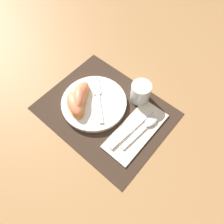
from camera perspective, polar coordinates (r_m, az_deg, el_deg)
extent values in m
plane|color=#A37547|center=(0.79, -1.75, 0.21)|extent=(3.00, 3.00, 0.00)
cube|color=#38281E|center=(0.79, -1.76, 0.29)|extent=(0.45, 0.35, 0.00)
cylinder|color=white|center=(0.80, -4.72, 2.44)|extent=(0.24, 0.24, 0.02)
cylinder|color=silver|center=(0.79, 7.45, 5.15)|extent=(0.07, 0.07, 0.08)
cylinder|color=yellow|center=(0.81, 7.28, 4.24)|extent=(0.06, 0.06, 0.03)
cube|color=silver|center=(0.75, 6.26, -4.84)|extent=(0.11, 0.25, 0.00)
cube|color=silver|center=(0.73, 1.89, -7.28)|extent=(0.02, 0.08, 0.01)
cube|color=silver|center=(0.77, 7.40, -2.25)|extent=(0.03, 0.13, 0.01)
cube|color=silver|center=(0.73, 5.78, -6.66)|extent=(0.02, 0.12, 0.01)
ellipsoid|color=silver|center=(0.77, 10.20, -2.36)|extent=(0.04, 0.06, 0.01)
cube|color=silver|center=(0.77, -3.26, 0.91)|extent=(0.10, 0.09, 0.00)
cube|color=silver|center=(0.83, -4.06, 6.68)|extent=(0.07, 0.07, 0.00)
ellipsoid|color=#F7C656|center=(0.81, -8.18, 4.55)|extent=(0.08, 0.11, 0.01)
ellipsoid|color=#F4845B|center=(0.80, -8.30, 5.13)|extent=(0.07, 0.11, 0.04)
ellipsoid|color=#F7C656|center=(0.80, -8.42, 3.60)|extent=(0.11, 0.13, 0.01)
ellipsoid|color=#F4845B|center=(0.79, -8.57, 4.27)|extent=(0.10, 0.12, 0.04)
ellipsoid|color=#F7C656|center=(0.79, -8.35, 2.89)|extent=(0.10, 0.11, 0.01)
ellipsoid|color=#F4845B|center=(0.78, -8.53, 3.66)|extent=(0.10, 0.10, 0.05)
ellipsoid|color=#F7C656|center=(0.78, -9.49, 1.48)|extent=(0.12, 0.10, 0.01)
ellipsoid|color=#F4845B|center=(0.77, -9.66, 2.09)|extent=(0.12, 0.09, 0.04)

